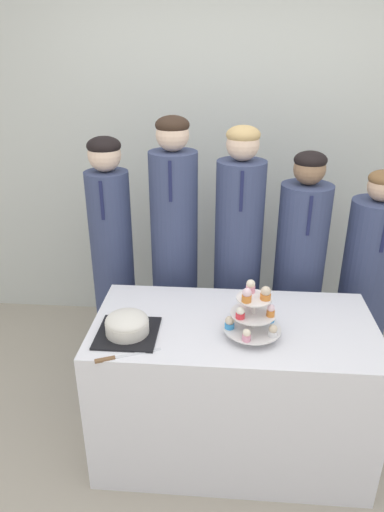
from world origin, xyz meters
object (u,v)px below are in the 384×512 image
at_px(student_3, 297,281).
at_px(student_2, 237,269).
at_px(round_cake, 127,325).
at_px(student_4, 364,292).
at_px(cupcake_stand, 253,313).
at_px(student_1, 175,263).
at_px(student_0, 113,267).
at_px(cake_knife, 117,357).

bearing_deg(student_3, student_2, 180.00).
bearing_deg(student_3, round_cake, -140.00).
relative_size(student_3, student_4, 1.07).
relative_size(cupcake_stand, student_3, 0.18).
bearing_deg(student_1, student_2, -0.00).
xyz_separation_m(student_1, student_4, (1.14, -0.00, -0.15)).
relative_size(student_1, student_2, 1.03).
xyz_separation_m(round_cake, cupcake_stand, (0.57, 0.04, 0.07)).
distance_m(student_0, student_2, 0.76).
bearing_deg(cupcake_stand, cake_knife, -159.35).
bearing_deg(student_4, cupcake_stand, -135.42).
height_order(cupcake_stand, student_2, student_2).
bearing_deg(student_0, student_3, 0.00).
relative_size(cupcake_stand, student_4, 0.19).
height_order(round_cake, student_3, student_3).
relative_size(cake_knife, student_1, 0.16).
height_order(cupcake_stand, student_1, student_1).
height_order(student_2, student_4, student_2).
bearing_deg(student_0, student_4, 0.00).
bearing_deg(student_0, student_1, 0.00).
relative_size(student_0, student_2, 0.96).
xyz_separation_m(cupcake_stand, student_0, (-0.81, 0.69, -0.14)).
xyz_separation_m(student_0, student_4, (1.52, 0.00, -0.11)).
distance_m(student_0, student_4, 1.52).
bearing_deg(cake_knife, student_2, 37.76).
height_order(round_cake, student_0, student_0).
height_order(student_0, student_2, student_2).
bearing_deg(cake_knife, student_4, 12.87).
relative_size(cake_knife, student_0, 0.18).
relative_size(cupcake_stand, student_1, 0.16).
height_order(cupcake_stand, student_0, student_0).
height_order(student_0, student_4, student_0).
bearing_deg(cupcake_stand, student_1, 122.00).
bearing_deg(student_3, student_1, 180.00).
bearing_deg(cake_knife, student_3, 23.37).
relative_size(round_cake, student_3, 0.19).
distance_m(cake_knife, student_1, 0.92).
height_order(cupcake_stand, student_3, student_3).
height_order(student_1, student_3, student_1).
xyz_separation_m(cake_knife, student_4, (1.28, 0.91, -0.13)).
height_order(student_0, student_3, student_0).
bearing_deg(student_1, round_cake, -100.45).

